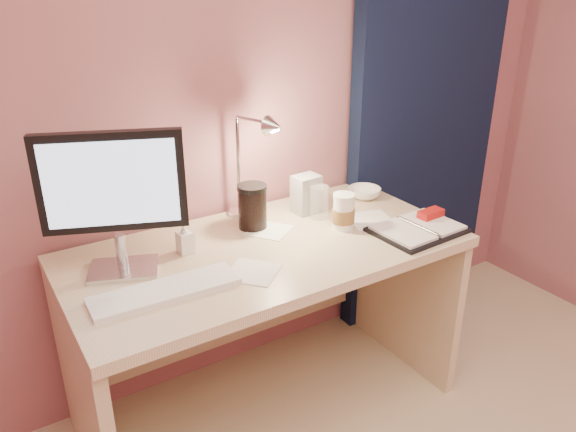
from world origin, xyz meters
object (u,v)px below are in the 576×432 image
product_box (306,194)px  desk_lamp (240,159)px  bowl (364,193)px  clear_cup (319,202)px  dark_jar (252,209)px  monitor (114,191)px  keyboard (165,291)px  planner (419,228)px  lotion_bottle (185,237)px  desk (258,292)px  coffee_cup (344,212)px

product_box → desk_lamp: 0.33m
bowl → clear_cup: bearing=-167.0°
bowl → dark_jar: size_ratio=0.92×
clear_cup → monitor: bearing=-178.3°
keyboard → desk_lamp: desk_lamp is taller
planner → lotion_bottle: size_ratio=2.98×
desk → desk_lamp: bearing=84.2°
planner → desk: bearing=150.9°
planner → clear_cup: 0.39m
clear_cup → product_box: product_box is taller
dark_jar → product_box: product_box is taller
coffee_cup → monitor: bearing=172.1°
monitor → dark_jar: bearing=30.2°
clear_cup → dark_jar: size_ratio=0.85×
clear_cup → planner: bearing=-51.3°
desk → monitor: bearing=178.6°
desk → dark_jar: bearing=68.0°
keyboard → planner: 0.97m
coffee_cup → desk_lamp: bearing=143.4°
bowl → lotion_bottle: (-0.84, -0.07, 0.03)m
coffee_cup → dark_jar: size_ratio=0.90×
keyboard → lotion_bottle: (0.16, 0.22, 0.05)m
lotion_bottle → monitor: bearing=-174.6°
monitor → coffee_cup: monitor is taller
dark_jar → desk_lamp: (-0.02, 0.04, 0.19)m
desk_lamp → planner: bearing=-59.6°
planner → product_box: bearing=121.7°
keyboard → desk_lamp: 0.59m
monitor → dark_jar: monitor is taller
coffee_cup → product_box: 0.21m
monitor → bowl: 1.10m
planner → dark_jar: (-0.51, 0.36, 0.06)m
coffee_cup → dark_jar: bearing=146.5°
desk → dark_jar: (0.04, 0.09, 0.30)m
desk_lamp → bowl: bearing=-25.8°
lotion_bottle → product_box: product_box is taller
desk_lamp → product_box: bearing=-28.0°
bowl → dark_jar: dark_jar is taller
desk → desk_lamp: 0.51m
planner → lotion_bottle: (-0.80, 0.30, 0.04)m
coffee_cup → lotion_bottle: coffee_cup is taller
desk_lamp → monitor: bearing=170.5°
bowl → lotion_bottle: size_ratio=1.23×
desk_lamp → lotion_bottle: bearing=176.6°
planner → dark_jar: bearing=142.0°
product_box → keyboard: bearing=-161.4°
keyboard → planner: bearing=-2.9°
lotion_bottle → product_box: bearing=7.4°
desk → monitor: size_ratio=3.00×
monitor → desk_lamp: 0.51m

